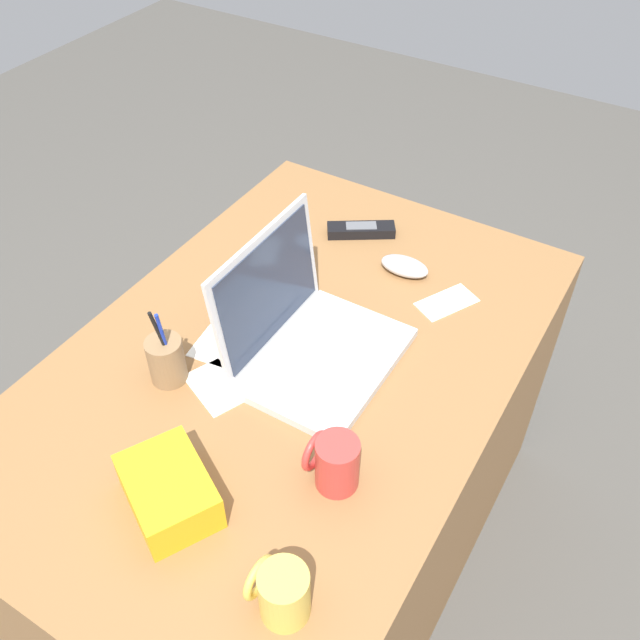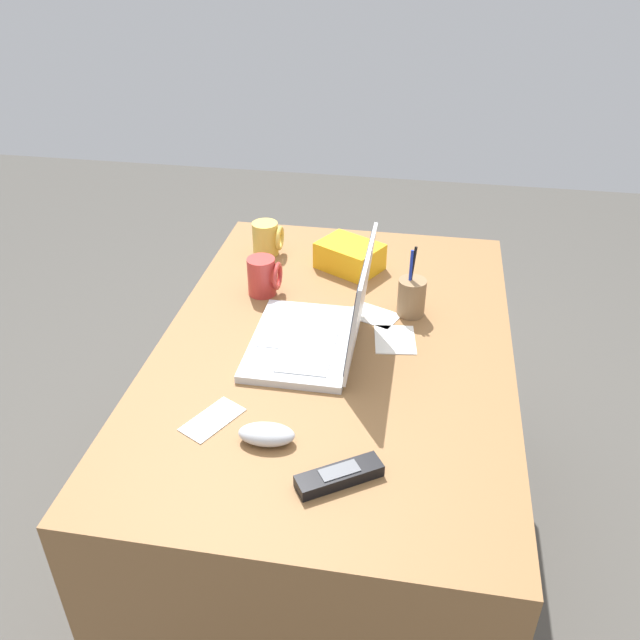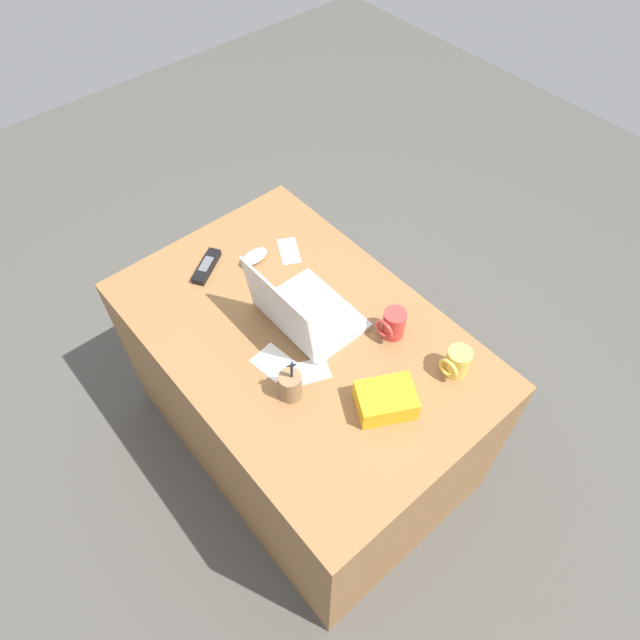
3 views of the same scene
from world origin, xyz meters
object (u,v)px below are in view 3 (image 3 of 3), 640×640
(laptop, at_px, (302,313))
(pen_holder, at_px, (290,385))
(computer_mouse, at_px, (254,257))
(cordless_phone, at_px, (207,266))
(coffee_mug_tall, at_px, (393,324))
(coffee_mug_white, at_px, (457,362))
(snack_bag, at_px, (386,400))

(laptop, distance_m, pen_holder, 0.26)
(computer_mouse, bearing_deg, cordless_phone, 59.72)
(computer_mouse, distance_m, cordless_phone, 0.17)
(coffee_mug_tall, distance_m, cordless_phone, 0.68)
(coffee_mug_tall, bearing_deg, cordless_phone, 25.01)
(coffee_mug_white, height_order, pen_holder, pen_holder)
(snack_bag, bearing_deg, laptop, -1.89)
(coffee_mug_white, bearing_deg, pen_holder, 58.72)
(coffee_mug_tall, relative_size, cordless_phone, 0.64)
(coffee_mug_white, height_order, snack_bag, coffee_mug_white)
(computer_mouse, height_order, coffee_mug_tall, coffee_mug_tall)
(computer_mouse, relative_size, snack_bag, 0.66)
(laptop, bearing_deg, computer_mouse, -8.66)
(pen_holder, bearing_deg, computer_mouse, -25.53)
(computer_mouse, xyz_separation_m, pen_holder, (-0.50, 0.24, 0.03))
(snack_bag, bearing_deg, cordless_phone, 6.33)
(cordless_phone, relative_size, snack_bag, 0.96)
(cordless_phone, bearing_deg, pen_holder, 171.04)
(computer_mouse, height_order, pen_holder, pen_holder)
(coffee_mug_tall, bearing_deg, coffee_mug_white, -168.69)
(pen_holder, bearing_deg, cordless_phone, -8.96)
(cordless_phone, distance_m, pen_holder, 0.59)
(laptop, distance_m, snack_bag, 0.39)
(laptop, relative_size, computer_mouse, 2.96)
(coffee_mug_white, bearing_deg, coffee_mug_tall, 11.31)
(cordless_phone, bearing_deg, coffee_mug_tall, -154.99)
(laptop, xyz_separation_m, computer_mouse, (0.32, -0.05, -0.03))
(coffee_mug_white, relative_size, cordless_phone, 0.61)
(snack_bag, bearing_deg, coffee_mug_tall, -49.10)
(pen_holder, bearing_deg, coffee_mug_white, -121.28)
(coffee_mug_tall, bearing_deg, laptop, 40.67)
(coffee_mug_white, relative_size, coffee_mug_tall, 0.95)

